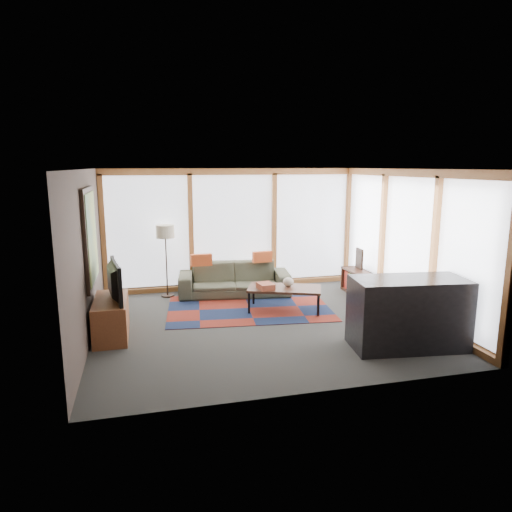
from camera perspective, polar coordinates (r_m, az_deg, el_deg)
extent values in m
plane|color=#2E2E2B|center=(7.90, 0.71, -8.41)|extent=(5.50, 5.50, 0.00)
cube|color=#453932|center=(7.37, -20.43, -0.06)|extent=(0.04, 5.00, 2.60)
cube|color=#453932|center=(5.24, 7.69, -3.85)|extent=(5.50, 0.04, 2.60)
cube|color=silver|center=(7.44, 0.76, 10.82)|extent=(5.50, 5.00, 0.04)
cube|color=white|center=(9.94, -2.88, 3.39)|extent=(5.30, 0.02, 2.35)
cube|color=white|center=(8.65, 18.45, 1.64)|extent=(0.02, 4.80, 2.35)
cube|color=black|center=(7.62, -20.05, 2.22)|extent=(0.05, 1.35, 1.55)
cube|color=yellow|center=(7.62, -19.83, 2.23)|extent=(0.02, 1.20, 1.40)
cube|color=maroon|center=(8.68, -0.88, -6.54)|extent=(3.21, 2.26, 0.01)
imported|color=#363627|center=(9.51, -2.72, -2.91)|extent=(2.38, 1.19, 0.67)
cube|color=#C04B21|center=(9.27, -6.85, -0.49)|extent=(0.43, 0.13, 0.24)
cube|color=#C04B21|center=(9.55, 0.79, -0.10)|extent=(0.42, 0.15, 0.23)
cube|color=brown|center=(8.33, 1.21, -3.79)|extent=(0.30, 0.35, 0.11)
ellipsoid|color=#BFB5A4|center=(8.51, 4.06, -3.26)|extent=(0.22, 0.22, 0.17)
ellipsoid|color=black|center=(8.83, 15.79, -2.97)|extent=(0.22, 0.22, 0.10)
ellipsoid|color=black|center=(9.14, 14.88, -2.53)|extent=(0.18, 0.18, 0.07)
cube|color=black|center=(9.91, 12.79, -0.33)|extent=(0.07, 0.33, 0.43)
cube|color=brown|center=(7.60, -17.63, -7.35)|extent=(0.50, 1.20, 0.60)
imported|color=black|center=(7.39, -17.88, -3.02)|extent=(0.30, 1.06, 0.60)
cube|color=black|center=(7.12, 18.49, -6.79)|extent=(1.73, 0.96, 1.04)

